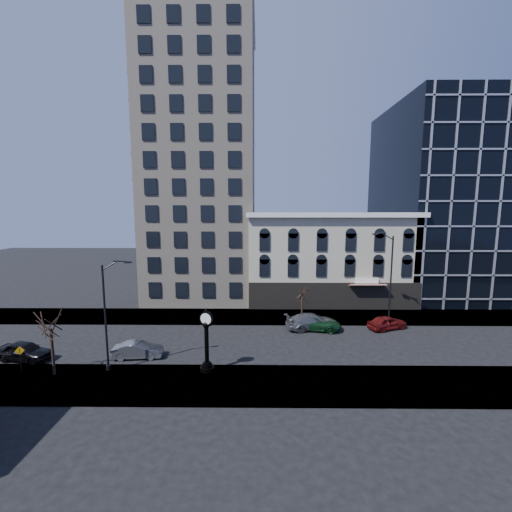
{
  "coord_description": "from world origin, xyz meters",
  "views": [
    {
      "loc": [
        2.37,
        -31.86,
        13.02
      ],
      "look_at": [
        2.0,
        4.0,
        8.0
      ],
      "focal_mm": 24.0,
      "sensor_mm": 36.0,
      "label": 1
    }
  ],
  "objects_px": {
    "street_clock": "(207,343)",
    "street_lamp_near": "(112,286)",
    "warning_sign": "(20,355)",
    "car_near_b": "(138,350)",
    "car_near_a": "(25,351)"
  },
  "relations": [
    {
      "from": "street_clock",
      "to": "street_lamp_near",
      "type": "distance_m",
      "value": 8.62
    },
    {
      "from": "street_clock",
      "to": "street_lamp_near",
      "type": "xyz_separation_m",
      "value": [
        -7.32,
        0.16,
        4.55
      ]
    },
    {
      "from": "warning_sign",
      "to": "car_near_a",
      "type": "height_order",
      "value": "warning_sign"
    },
    {
      "from": "street_clock",
      "to": "street_lamp_near",
      "type": "relative_size",
      "value": 0.56
    },
    {
      "from": "warning_sign",
      "to": "car_near_b",
      "type": "height_order",
      "value": "warning_sign"
    },
    {
      "from": "street_clock",
      "to": "car_near_b",
      "type": "bearing_deg",
      "value": 177.64
    },
    {
      "from": "street_clock",
      "to": "car_near_a",
      "type": "height_order",
      "value": "street_clock"
    },
    {
      "from": "car_near_a",
      "to": "car_near_b",
      "type": "xyz_separation_m",
      "value": [
        9.59,
        0.56,
        -0.1
      ]
    },
    {
      "from": "street_lamp_near",
      "to": "car_near_a",
      "type": "bearing_deg",
      "value": 154.0
    },
    {
      "from": "street_clock",
      "to": "warning_sign",
      "type": "xyz_separation_m",
      "value": [
        -14.66,
        -0.5,
        -0.8
      ]
    },
    {
      "from": "warning_sign",
      "to": "car_near_b",
      "type": "distance_m",
      "value": 8.79
    },
    {
      "from": "warning_sign",
      "to": "car_near_b",
      "type": "xyz_separation_m",
      "value": [
        8.19,
        3.05,
        -0.9
      ]
    },
    {
      "from": "car_near_a",
      "to": "street_lamp_near",
      "type": "bearing_deg",
      "value": -92.33
    },
    {
      "from": "street_lamp_near",
      "to": "warning_sign",
      "type": "height_order",
      "value": "street_lamp_near"
    },
    {
      "from": "warning_sign",
      "to": "car_near_a",
      "type": "xyz_separation_m",
      "value": [
        -1.39,
        2.49,
        -0.81
      ]
    }
  ]
}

